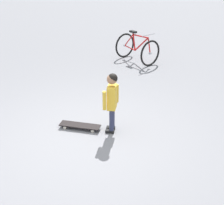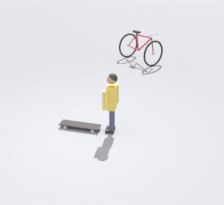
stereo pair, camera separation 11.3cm
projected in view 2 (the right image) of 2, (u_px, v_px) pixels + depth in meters
The scene contains 4 objects.
ground_plane at pixel (84, 140), 5.15m from camera, with size 50.00×50.00×0.00m, color gray.
child_person at pixel (112, 97), 5.11m from camera, with size 0.24×0.36×1.06m.
skateboard at pixel (80, 125), 5.46m from camera, with size 0.74×0.30×0.07m.
bicycle_mid at pixel (140, 49), 8.68m from camera, with size 1.25×1.26×0.85m.
Camera 2 is at (-0.89, 4.30, 2.79)m, focal length 49.90 mm.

